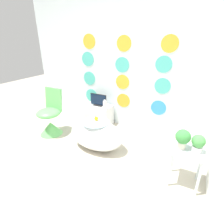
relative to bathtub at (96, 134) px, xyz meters
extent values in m
plane|color=#BCB29E|center=(0.03, -1.07, -0.26)|extent=(12.00, 12.00, 0.00)
cube|color=white|center=(0.03, 1.04, 1.04)|extent=(4.40, 0.04, 2.60)
cylinder|color=#4CBFB2|center=(-0.74, 1.01, 0.30)|extent=(0.29, 0.01, 0.29)
cylinder|color=gold|center=(0.05, 1.01, 0.30)|extent=(0.29, 0.01, 0.29)
cylinder|color=#3899E5|center=(0.80, 1.01, 0.27)|extent=(0.29, 0.01, 0.29)
cylinder|color=#4CBFB2|center=(-0.78, 1.01, 0.69)|extent=(0.29, 0.01, 0.29)
cylinder|color=gold|center=(0.02, 1.01, 0.70)|extent=(0.29, 0.01, 0.29)
cylinder|color=#4CBFB2|center=(0.82, 1.01, 0.71)|extent=(0.29, 0.01, 0.29)
cylinder|color=#4CBFB2|center=(-0.79, 1.01, 1.10)|extent=(0.29, 0.01, 0.29)
cylinder|color=#4CBFB2|center=(0.01, 1.01, 1.03)|extent=(0.29, 0.01, 0.29)
cylinder|color=#4CBFB2|center=(0.80, 1.01, 1.09)|extent=(0.29, 0.01, 0.29)
cylinder|color=gold|center=(-0.74, 1.01, 1.45)|extent=(0.29, 0.01, 0.29)
cylinder|color=gold|center=(0.04, 1.01, 1.43)|extent=(0.29, 0.01, 0.29)
cylinder|color=gold|center=(0.86, 1.01, 1.43)|extent=(0.29, 0.01, 0.29)
ellipsoid|color=white|center=(0.00, 0.00, 0.00)|extent=(0.97, 0.56, 0.52)
cylinder|color=#B2DBEA|center=(0.00, 0.00, 0.24)|extent=(0.46, 0.46, 0.01)
sphere|color=yellow|center=(0.00, 0.02, 0.29)|extent=(0.07, 0.07, 0.07)
sphere|color=yellow|center=(0.00, 0.01, 0.32)|extent=(0.04, 0.04, 0.04)
cone|color=orange|center=(0.00, -0.01, 0.32)|extent=(0.02, 0.02, 0.02)
cone|color=#66C166|center=(-1.07, 0.00, -0.14)|extent=(0.43, 0.43, 0.25)
ellipsoid|color=#66C166|center=(-1.07, 0.00, 0.19)|extent=(0.46, 0.46, 0.16)
cube|color=#66C166|center=(-1.07, 0.17, 0.41)|extent=(0.39, 0.10, 0.45)
cube|color=silver|center=(-0.43, 0.81, -0.04)|extent=(0.56, 0.37, 0.44)
cube|color=white|center=(-0.43, 0.63, 0.04)|extent=(0.48, 0.01, 0.12)
cube|color=black|center=(-0.43, 0.81, 0.19)|extent=(0.20, 0.12, 0.02)
cube|color=black|center=(-0.43, 0.81, 0.31)|extent=(0.38, 0.01, 0.24)
cube|color=#0F1E38|center=(-0.43, 0.80, 0.31)|extent=(0.36, 0.01, 0.22)
cylinder|color=white|center=(-0.21, 0.68, 0.27)|extent=(0.08, 0.08, 0.17)
cylinder|color=white|center=(-0.21, 0.68, 0.37)|extent=(0.04, 0.04, 0.03)
cube|color=silver|center=(1.44, -0.17, 0.24)|extent=(0.39, 0.35, 0.02)
cylinder|color=silver|center=(1.28, -0.32, -0.01)|extent=(0.03, 0.03, 0.49)
cylinder|color=silver|center=(1.61, -0.32, -0.01)|extent=(0.03, 0.03, 0.49)
cylinder|color=silver|center=(1.28, -0.02, -0.01)|extent=(0.03, 0.03, 0.49)
cylinder|color=silver|center=(1.61, -0.02, -0.01)|extent=(0.03, 0.03, 0.49)
cylinder|color=beige|center=(1.36, -0.17, 0.30)|extent=(0.10, 0.10, 0.08)
sphere|color=#3D8E42|center=(1.36, -0.17, 0.42)|extent=(0.18, 0.18, 0.18)
cylinder|color=white|center=(1.53, -0.16, 0.29)|extent=(0.12, 0.12, 0.08)
sphere|color=#4C9E4C|center=(1.53, -0.16, 0.40)|extent=(0.16, 0.16, 0.16)
camera|label=1|loc=(1.42, -2.19, 1.53)|focal=28.00mm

